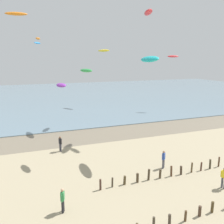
# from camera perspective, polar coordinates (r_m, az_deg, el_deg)

# --- Properties ---
(wet_sand_strip) EXTENTS (120.00, 6.67, 0.01)m
(wet_sand_strip) POSITION_cam_1_polar(r_m,az_deg,el_deg) (33.91, -9.76, -5.73)
(wet_sand_strip) COLOR #7A6D59
(wet_sand_strip) RESTS_ON ground
(sea) EXTENTS (160.00, 70.00, 0.10)m
(sea) POSITION_cam_1_polar(r_m,az_deg,el_deg) (71.09, -16.07, 3.19)
(sea) COLOR slate
(sea) RESTS_ON ground
(groyne_far) EXTENTS (12.06, 0.33, 0.98)m
(groyne_far) POSITION_cam_1_polar(r_m,az_deg,el_deg) (23.34, 11.41, -12.95)
(groyne_far) COLOR #473026
(groyne_far) RESTS_ON ground
(person_nearest_camera) EXTENTS (0.30, 0.56, 1.71)m
(person_nearest_camera) POSITION_cam_1_polar(r_m,az_deg,el_deg) (29.21, -11.32, -6.79)
(person_nearest_camera) COLOR #383842
(person_nearest_camera) RESTS_ON ground
(person_mid_beach) EXTENTS (0.33, 0.54, 1.71)m
(person_mid_beach) POSITION_cam_1_polar(r_m,az_deg,el_deg) (22.78, 23.42, -13.03)
(person_mid_beach) COLOR #4C4C56
(person_mid_beach) RESTS_ON ground
(person_by_waterline) EXTENTS (0.46, 0.40, 1.71)m
(person_by_waterline) POSITION_cam_1_polar(r_m,az_deg,el_deg) (24.93, 11.27, -10.08)
(person_by_waterline) COLOR #4C4C56
(person_by_waterline) RESTS_ON ground
(person_right_flank) EXTENTS (0.34, 0.54, 1.71)m
(person_right_flank) POSITION_cam_1_polar(r_m,az_deg,el_deg) (18.40, -10.81, -18.39)
(person_right_flank) COLOR #232328
(person_right_flank) RESTS_ON ground
(kite_aloft_0) EXTENTS (1.91, 2.08, 0.56)m
(kite_aloft_0) POSITION_cam_1_polar(r_m,az_deg,el_deg) (56.75, -16.11, 14.39)
(kite_aloft_0) COLOR #2384D1
(kite_aloft_2) EXTENTS (1.51, 3.09, 0.69)m
(kite_aloft_2) POSITION_cam_1_polar(r_m,az_deg,el_deg) (36.43, -11.13, 5.81)
(kite_aloft_2) COLOR purple
(kite_aloft_3) EXTENTS (1.17, 2.28, 0.40)m
(kite_aloft_3) POSITION_cam_1_polar(r_m,az_deg,el_deg) (46.15, -15.99, 15.26)
(kite_aloft_3) COLOR orange
(kite_aloft_4) EXTENTS (1.16, 2.24, 0.39)m
(kite_aloft_4) POSITION_cam_1_polar(r_m,az_deg,el_deg) (26.07, -5.72, 9.07)
(kite_aloft_4) COLOR green
(kite_aloft_6) EXTENTS (3.33, 1.41, 0.67)m
(kite_aloft_6) POSITION_cam_1_polar(r_m,az_deg,el_deg) (43.31, -20.34, 19.61)
(kite_aloft_6) COLOR orange
(kite_aloft_7) EXTENTS (1.36, 3.44, 0.84)m
(kite_aloft_7) POSITION_cam_1_polar(r_m,az_deg,el_deg) (26.26, 8.28, 11.44)
(kite_aloft_7) COLOR #19B2B7
(kite_aloft_9) EXTENTS (2.53, 3.44, 0.87)m
(kite_aloft_9) POSITION_cam_1_polar(r_m,az_deg,el_deg) (34.83, 8.00, 20.90)
(kite_aloft_9) COLOR red
(kite_aloft_11) EXTENTS (2.26, 1.56, 0.57)m
(kite_aloft_11) POSITION_cam_1_polar(r_m,az_deg,el_deg) (52.56, 13.28, 11.83)
(kite_aloft_11) COLOR red
(kite_aloft_12) EXTENTS (2.39, 2.99, 0.66)m
(kite_aloft_12) POSITION_cam_1_polar(r_m,az_deg,el_deg) (55.53, -1.84, 13.35)
(kite_aloft_12) COLOR yellow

